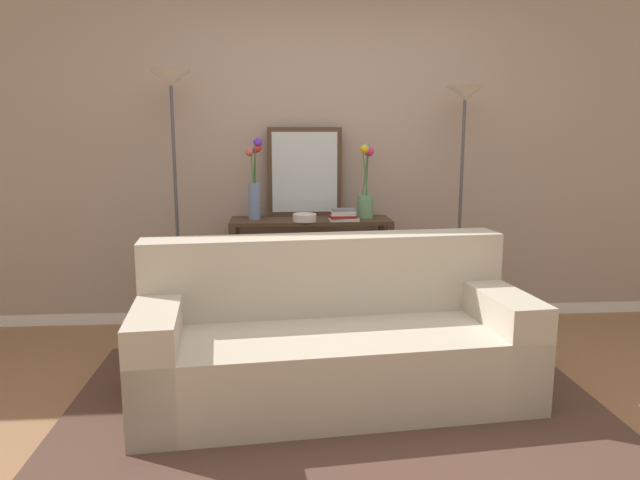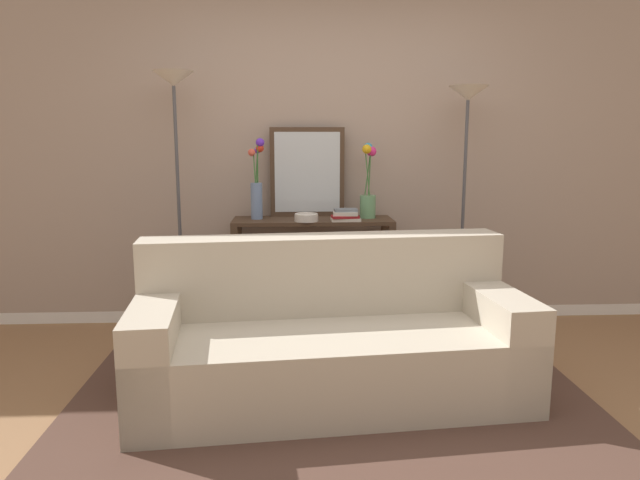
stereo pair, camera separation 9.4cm
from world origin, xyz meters
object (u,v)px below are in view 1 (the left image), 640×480
at_px(floor_lamp_left, 173,131).
at_px(fruit_bowl, 305,217).
at_px(couch, 332,342).
at_px(book_row_under_console, 268,323).
at_px(console_table, 311,255).
at_px(wall_mirror, 305,172).
at_px(book_stack, 344,215).
at_px(vase_tall_flowers, 255,187).
at_px(vase_short_flowers, 366,189).
at_px(floor_lamp_right, 463,141).

relative_size(floor_lamp_left, fruit_bowl, 11.14).
height_order(couch, fruit_bowl, fruit_bowl).
distance_m(couch, book_row_under_console, 1.23).
distance_m(console_table, wall_mirror, 0.63).
xyz_separation_m(wall_mirror, book_stack, (0.27, -0.28, -0.29)).
height_order(floor_lamp_left, book_stack, floor_lamp_left).
bearing_deg(book_stack, book_row_under_console, 167.77).
relative_size(wall_mirror, vase_tall_flowers, 1.14).
distance_m(vase_short_flowers, fruit_bowl, 0.53).
xyz_separation_m(couch, floor_lamp_left, (-1.01, 1.06, 1.18)).
bearing_deg(vase_short_flowers, vase_tall_flowers, -178.51).
relative_size(console_table, vase_short_flowers, 2.12).
xyz_separation_m(wall_mirror, fruit_bowl, (-0.02, -0.28, -0.31)).
bearing_deg(floor_lamp_right, couch, -134.81).
relative_size(floor_lamp_left, vase_tall_flowers, 3.22).
xyz_separation_m(floor_lamp_right, book_row_under_console, (-1.43, 0.09, -1.36)).
distance_m(floor_lamp_left, book_row_under_console, 1.57).
bearing_deg(couch, floor_lamp_right, 45.19).
bearing_deg(floor_lamp_left, book_row_under_console, 7.71).
distance_m(couch, wall_mirror, 1.57).
height_order(floor_lamp_right, vase_tall_flowers, floor_lamp_right).
bearing_deg(console_table, book_row_under_console, 180.00).
bearing_deg(couch, vase_short_flowers, 72.94).
distance_m(vase_tall_flowers, book_stack, 0.69).
height_order(floor_lamp_left, fruit_bowl, floor_lamp_left).
height_order(wall_mirror, book_stack, wall_mirror).
bearing_deg(book_stack, couch, -100.01).
xyz_separation_m(couch, vase_short_flowers, (0.36, 1.19, 0.75)).
height_order(wall_mirror, vase_short_flowers, wall_mirror).
xyz_separation_m(couch, vase_tall_flowers, (-0.46, 1.16, 0.78)).
distance_m(fruit_bowl, book_row_under_console, 0.88).
bearing_deg(wall_mirror, vase_tall_flowers, -159.66).
relative_size(floor_lamp_left, vase_short_flowers, 3.42).
bearing_deg(vase_short_flowers, book_stack, -138.32).
relative_size(vase_short_flowers, fruit_bowl, 3.26).
distance_m(couch, fruit_bowl, 1.17).
relative_size(couch, console_table, 1.86).
xyz_separation_m(fruit_bowl, book_row_under_console, (-0.28, 0.12, -0.82)).
height_order(vase_tall_flowers, book_stack, vase_tall_flowers).
xyz_separation_m(floor_lamp_left, fruit_bowl, (0.91, -0.04, -0.61)).
bearing_deg(couch, fruit_bowl, 95.73).
distance_m(couch, vase_tall_flowers, 1.47).
distance_m(floor_lamp_right, wall_mirror, 1.19).
relative_size(console_table, floor_lamp_left, 0.62).
xyz_separation_m(console_table, vase_short_flowers, (0.42, 0.04, 0.49)).
height_order(couch, book_row_under_console, couch).
distance_m(wall_mirror, fruit_bowl, 0.42).
height_order(vase_tall_flowers, book_row_under_console, vase_tall_flowers).
distance_m(vase_tall_flowers, book_row_under_console, 1.04).
bearing_deg(book_stack, vase_short_flowers, 41.68).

